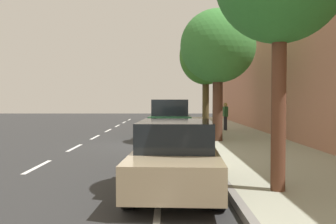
# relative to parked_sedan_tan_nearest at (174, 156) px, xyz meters

# --- Properties ---
(ground) EXTENTS (72.78, 72.78, 0.00)m
(ground) POSITION_rel_parked_sedan_tan_nearest_xyz_m (-1.07, 7.62, -0.75)
(ground) COLOR #2D2D2D
(sidewalk) EXTENTS (4.08, 45.49, 0.16)m
(sidewalk) POSITION_rel_parked_sedan_tan_nearest_xyz_m (3.24, 7.62, -0.67)
(sidewalk) COLOR #A1A48F
(sidewalk) RESTS_ON ground
(curb_edge) EXTENTS (0.16, 45.49, 0.16)m
(curb_edge) POSITION_rel_parked_sedan_tan_nearest_xyz_m (1.12, 7.62, -0.67)
(curb_edge) COLOR gray
(curb_edge) RESTS_ON ground
(lane_stripe_centre) EXTENTS (0.14, 44.20, 0.01)m
(lane_stripe_centre) POSITION_rel_parked_sedan_tan_nearest_xyz_m (-4.01, 6.98, -0.75)
(lane_stripe_centre) COLOR white
(lane_stripe_centre) RESTS_ON ground
(lane_stripe_bike_edge) EXTENTS (0.12, 45.49, 0.01)m
(lane_stripe_bike_edge) POSITION_rel_parked_sedan_tan_nearest_xyz_m (-0.35, 7.62, -0.75)
(lane_stripe_bike_edge) COLOR white
(lane_stripe_bike_edge) RESTS_ON ground
(building_facade) EXTENTS (0.50, 45.49, 5.91)m
(building_facade) POSITION_rel_parked_sedan_tan_nearest_xyz_m (5.54, 7.62, 2.20)
(building_facade) COLOR #AF745B
(building_facade) RESTS_ON ground
(parked_sedan_tan_nearest) EXTENTS (2.00, 4.48, 1.52)m
(parked_sedan_tan_nearest) POSITION_rel_parked_sedan_tan_nearest_xyz_m (0.00, 0.00, 0.00)
(parked_sedan_tan_nearest) COLOR tan
(parked_sedan_tan_nearest) RESTS_ON ground
(parked_suv_green_second) EXTENTS (2.01, 4.72, 1.99)m
(parked_suv_green_second) POSITION_rel_parked_sedan_tan_nearest_xyz_m (-0.07, 10.00, 0.27)
(parked_suv_green_second) COLOR #1E512D
(parked_suv_green_second) RESTS_ON ground
(parked_suv_grey_mid) EXTENTS (2.11, 4.77, 1.99)m
(parked_suv_grey_mid) POSITION_rel_parked_sedan_tan_nearest_xyz_m (-0.04, 23.70, 0.27)
(parked_suv_grey_mid) COLOR slate
(parked_suv_grey_mid) RESTS_ON ground
(bicycle_at_curb) EXTENTS (1.77, 0.46, 0.79)m
(bicycle_at_curb) POSITION_rel_parked_sedan_tan_nearest_xyz_m (0.66, 18.16, -0.36)
(bicycle_at_curb) COLOR black
(bicycle_at_curb) RESTS_ON ground
(cyclist_with_backpack) EXTENTS (0.45, 0.61, 1.80)m
(cyclist_with_backpack) POSITION_rel_parked_sedan_tan_nearest_xyz_m (0.88, 17.71, 0.36)
(cyclist_with_backpack) COLOR #C6B284
(cyclist_with_backpack) RESTS_ON ground
(street_tree_mid_block) EXTENTS (3.33, 3.33, 5.83)m
(street_tree_mid_block) POSITION_rel_parked_sedan_tan_nearest_xyz_m (2.05, 8.24, 3.57)
(street_tree_mid_block) COLOR #533324
(street_tree_mid_block) RESTS_ON sidewalk
(street_tree_far_end) EXTENTS (3.08, 3.08, 6.06)m
(street_tree_far_end) POSITION_rel_parked_sedan_tan_nearest_xyz_m (2.05, 13.32, 3.75)
(street_tree_far_end) COLOR #4F3F22
(street_tree_far_end) RESTS_ON sidewalk
(pedestrian_on_phone) EXTENTS (0.28, 0.62, 1.64)m
(pedestrian_on_phone) POSITION_rel_parked_sedan_tan_nearest_xyz_m (3.28, 13.79, 0.33)
(pedestrian_on_phone) COLOR black
(pedestrian_on_phone) RESTS_ON sidewalk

